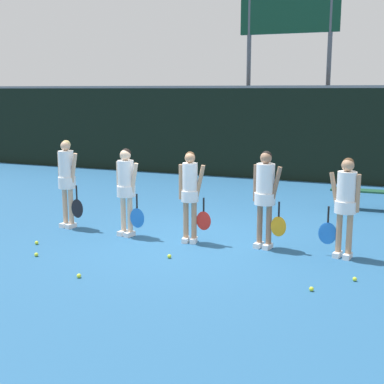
{
  "coord_description": "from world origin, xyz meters",
  "views": [
    {
      "loc": [
        3.64,
        -9.02,
        2.81
      ],
      "look_at": [
        0.05,
        -0.0,
        0.94
      ],
      "focal_mm": 50.0,
      "sensor_mm": 36.0,
      "label": 1
    }
  ],
  "objects_px": {
    "player_0": "(67,177)",
    "player_2": "(190,190)",
    "tennis_ball_1": "(36,255)",
    "scoreboard": "(289,32)",
    "tennis_ball_0": "(169,256)",
    "tennis_ball_2": "(355,279)",
    "tennis_ball_4": "(311,289)",
    "bench_courtside": "(374,193)",
    "player_4": "(345,200)",
    "player_3": "(265,191)",
    "tennis_ball_5": "(37,243)",
    "tennis_ball_3": "(79,276)",
    "player_1": "(126,185)"
  },
  "relations": [
    {
      "from": "player_1",
      "to": "tennis_ball_0",
      "type": "relative_size",
      "value": 24.81
    },
    {
      "from": "tennis_ball_0",
      "to": "tennis_ball_2",
      "type": "height_order",
      "value": "tennis_ball_0"
    },
    {
      "from": "player_0",
      "to": "tennis_ball_4",
      "type": "height_order",
      "value": "player_0"
    },
    {
      "from": "player_0",
      "to": "tennis_ball_5",
      "type": "xyz_separation_m",
      "value": [
        0.18,
        -1.29,
        -1.03
      ]
    },
    {
      "from": "player_0",
      "to": "player_2",
      "type": "xyz_separation_m",
      "value": [
        2.75,
        -0.09,
        -0.08
      ]
    },
    {
      "from": "tennis_ball_0",
      "to": "tennis_ball_5",
      "type": "xyz_separation_m",
      "value": [
        -2.61,
        -0.16,
        -0.0
      ]
    },
    {
      "from": "player_4",
      "to": "tennis_ball_3",
      "type": "distance_m",
      "value": 4.5
    },
    {
      "from": "scoreboard",
      "to": "tennis_ball_4",
      "type": "distance_m",
      "value": 11.55
    },
    {
      "from": "player_1",
      "to": "tennis_ball_4",
      "type": "height_order",
      "value": "player_1"
    },
    {
      "from": "player_0",
      "to": "player_1",
      "type": "relative_size",
      "value": 1.06
    },
    {
      "from": "player_3",
      "to": "tennis_ball_2",
      "type": "bearing_deg",
      "value": -23.86
    },
    {
      "from": "tennis_ball_2",
      "to": "tennis_ball_5",
      "type": "distance_m",
      "value": 5.63
    },
    {
      "from": "player_1",
      "to": "tennis_ball_5",
      "type": "bearing_deg",
      "value": -125.62
    },
    {
      "from": "scoreboard",
      "to": "player_1",
      "type": "distance_m",
      "value": 9.45
    },
    {
      "from": "scoreboard",
      "to": "player_2",
      "type": "height_order",
      "value": "scoreboard"
    },
    {
      "from": "tennis_ball_3",
      "to": "bench_courtside",
      "type": "bearing_deg",
      "value": 59.23
    },
    {
      "from": "player_0",
      "to": "tennis_ball_2",
      "type": "distance_m",
      "value": 6.0
    },
    {
      "from": "tennis_ball_1",
      "to": "scoreboard",
      "type": "bearing_deg",
      "value": 78.81
    },
    {
      "from": "bench_courtside",
      "to": "tennis_ball_4",
      "type": "bearing_deg",
      "value": -96.47
    },
    {
      "from": "player_0",
      "to": "tennis_ball_5",
      "type": "distance_m",
      "value": 1.66
    },
    {
      "from": "tennis_ball_0",
      "to": "bench_courtside",
      "type": "bearing_deg",
      "value": 59.69
    },
    {
      "from": "player_0",
      "to": "tennis_ball_3",
      "type": "bearing_deg",
      "value": -42.94
    },
    {
      "from": "player_3",
      "to": "tennis_ball_5",
      "type": "height_order",
      "value": "player_3"
    },
    {
      "from": "tennis_ball_1",
      "to": "tennis_ball_5",
      "type": "distance_m",
      "value": 0.74
    },
    {
      "from": "player_4",
      "to": "tennis_ball_1",
      "type": "height_order",
      "value": "player_4"
    },
    {
      "from": "tennis_ball_5",
      "to": "bench_courtside",
      "type": "bearing_deg",
      "value": 43.34
    },
    {
      "from": "player_0",
      "to": "player_2",
      "type": "height_order",
      "value": "player_0"
    },
    {
      "from": "player_1",
      "to": "tennis_ball_4",
      "type": "bearing_deg",
      "value": -11.81
    },
    {
      "from": "bench_courtside",
      "to": "tennis_ball_3",
      "type": "distance_m",
      "value": 7.58
    },
    {
      "from": "scoreboard",
      "to": "player_1",
      "type": "relative_size",
      "value": 3.51
    },
    {
      "from": "player_2",
      "to": "tennis_ball_2",
      "type": "bearing_deg",
      "value": -29.72
    },
    {
      "from": "player_3",
      "to": "player_0",
      "type": "bearing_deg",
      "value": -168.02
    },
    {
      "from": "bench_courtside",
      "to": "tennis_ball_5",
      "type": "bearing_deg",
      "value": -138.08
    },
    {
      "from": "player_3",
      "to": "tennis_ball_1",
      "type": "height_order",
      "value": "player_3"
    },
    {
      "from": "bench_courtside",
      "to": "tennis_ball_4",
      "type": "xyz_separation_m",
      "value": [
        -0.51,
        -5.75,
        -0.38
      ]
    },
    {
      "from": "tennis_ball_0",
      "to": "tennis_ball_5",
      "type": "relative_size",
      "value": 1.0
    },
    {
      "from": "scoreboard",
      "to": "player_3",
      "type": "distance_m",
      "value": 9.3
    },
    {
      "from": "scoreboard",
      "to": "player_4",
      "type": "height_order",
      "value": "scoreboard"
    },
    {
      "from": "bench_courtside",
      "to": "tennis_ball_4",
      "type": "height_order",
      "value": "bench_courtside"
    },
    {
      "from": "player_4",
      "to": "tennis_ball_0",
      "type": "height_order",
      "value": "player_4"
    },
    {
      "from": "player_2",
      "to": "tennis_ball_4",
      "type": "xyz_separation_m",
      "value": [
        2.52,
        -1.68,
        -0.95
      ]
    },
    {
      "from": "player_1",
      "to": "bench_courtside",
      "type": "bearing_deg",
      "value": 54.8
    },
    {
      "from": "tennis_ball_1",
      "to": "player_2",
      "type": "bearing_deg",
      "value": 40.29
    },
    {
      "from": "bench_courtside",
      "to": "player_2",
      "type": "relative_size",
      "value": 1.18
    },
    {
      "from": "player_2",
      "to": "tennis_ball_1",
      "type": "xyz_separation_m",
      "value": [
        -2.12,
        -1.8,
        -0.95
      ]
    },
    {
      "from": "tennis_ball_1",
      "to": "tennis_ball_4",
      "type": "bearing_deg",
      "value": 1.49
    },
    {
      "from": "player_2",
      "to": "player_3",
      "type": "xyz_separation_m",
      "value": [
        1.38,
        0.15,
        0.05
      ]
    },
    {
      "from": "bench_courtside",
      "to": "player_4",
      "type": "relative_size",
      "value": 1.17
    },
    {
      "from": "bench_courtside",
      "to": "tennis_ball_3",
      "type": "bearing_deg",
      "value": -122.19
    },
    {
      "from": "player_2",
      "to": "tennis_ball_1",
      "type": "bearing_deg",
      "value": -150.77
    }
  ]
}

